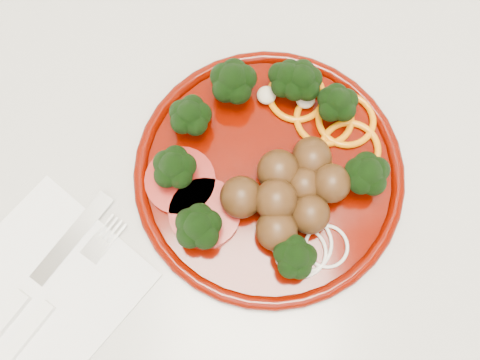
{
  "coord_description": "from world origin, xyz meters",
  "views": [
    {
      "loc": [
        -0.06,
        1.56,
        1.43
      ],
      "look_at": [
        -0.06,
        1.71,
        0.92
      ],
      "focal_mm": 40.0,
      "sensor_mm": 36.0,
      "label": 1
    }
  ],
  "objects_px": {
    "plate": "(272,166)",
    "napkin": "(46,286)",
    "knife": "(21,299)",
    "fork": "(39,318)"
  },
  "relations": [
    {
      "from": "plate",
      "to": "napkin",
      "type": "distance_m",
      "value": 0.25
    },
    {
      "from": "plate",
      "to": "napkin",
      "type": "relative_size",
      "value": 1.73
    },
    {
      "from": "knife",
      "to": "plate",
      "type": "bearing_deg",
      "value": -25.85
    },
    {
      "from": "napkin",
      "to": "knife",
      "type": "xyz_separation_m",
      "value": [
        -0.02,
        -0.01,
        0.01
      ]
    },
    {
      "from": "knife",
      "to": "fork",
      "type": "relative_size",
      "value": 1.12
    },
    {
      "from": "napkin",
      "to": "fork",
      "type": "bearing_deg",
      "value": -94.39
    },
    {
      "from": "plate",
      "to": "knife",
      "type": "height_order",
      "value": "plate"
    },
    {
      "from": "plate",
      "to": "fork",
      "type": "height_order",
      "value": "plate"
    },
    {
      "from": "fork",
      "to": "napkin",
      "type": "bearing_deg",
      "value": 33.31
    },
    {
      "from": "plate",
      "to": "knife",
      "type": "xyz_separation_m",
      "value": [
        -0.25,
        -0.12,
        -0.01
      ]
    }
  ]
}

